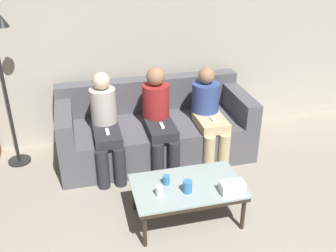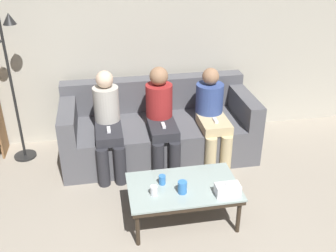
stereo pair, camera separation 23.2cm
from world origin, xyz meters
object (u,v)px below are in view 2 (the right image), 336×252
at_px(standing_lamp, 11,74).
at_px(seated_person_mid_right, 212,113).
at_px(coffee_table, 183,189).
at_px(cup_near_left, 154,190).
at_px(cup_far_center, 162,180).
at_px(game_remote, 183,185).
at_px(couch, 158,129).
at_px(tissue_box, 228,189).
at_px(seated_person_left_end, 108,121).
at_px(cup_near_right, 183,187).
at_px(seated_person_mid_left, 161,116).

xyz_separation_m(standing_lamp, seated_person_mid_right, (2.19, -0.41, -0.47)).
bearing_deg(standing_lamp, seated_person_mid_right, -10.66).
relative_size(coffee_table, cup_near_left, 11.41).
bearing_deg(cup_near_left, cup_far_center, 55.96).
height_order(coffee_table, game_remote, game_remote).
relative_size(coffee_table, cup_far_center, 11.32).
bearing_deg(standing_lamp, couch, -6.58).
height_order(tissue_box, seated_person_mid_right, seated_person_mid_right).
xyz_separation_m(couch, game_remote, (0.03, -1.28, 0.08)).
bearing_deg(seated_person_left_end, seated_person_mid_right, 0.71).
bearing_deg(coffee_table, cup_far_center, 160.19).
xyz_separation_m(cup_far_center, tissue_box, (0.54, -0.26, 0.01)).
height_order(tissue_box, standing_lamp, standing_lamp).
xyz_separation_m(couch, coffee_table, (0.03, -1.28, 0.03)).
bearing_deg(seated_person_left_end, coffee_table, -58.92).
height_order(cup_near_left, game_remote, cup_near_left).
relative_size(cup_far_center, seated_person_left_end, 0.08).
distance_m(tissue_box, standing_lamp, 2.66).
relative_size(cup_near_right, game_remote, 0.78).
bearing_deg(seated_person_mid_right, cup_near_right, -117.28).
bearing_deg(coffee_table, seated_person_left_end, 121.08).
bearing_deg(seated_person_mid_right, seated_person_mid_left, -179.41).
bearing_deg(cup_far_center, game_remote, -19.81).
bearing_deg(coffee_table, seated_person_mid_right, 61.80).
distance_m(cup_near_right, game_remote, 0.11).
bearing_deg(seated_person_mid_right, couch, 159.00).
distance_m(couch, seated_person_left_end, 0.70).
height_order(couch, seated_person_left_end, seated_person_left_end).
bearing_deg(seated_person_left_end, seated_person_mid_left, 0.83).
relative_size(cup_near_left, cup_far_center, 0.99).
bearing_deg(cup_far_center, tissue_box, -25.27).
height_order(cup_far_center, seated_person_mid_right, seated_person_mid_right).
height_order(couch, seated_person_mid_left, seated_person_mid_left).
distance_m(couch, standing_lamp, 1.77).
relative_size(standing_lamp, seated_person_left_end, 1.52).
height_order(cup_far_center, game_remote, cup_far_center).
xyz_separation_m(coffee_table, cup_far_center, (-0.19, 0.07, 0.08)).
distance_m(coffee_table, standing_lamp, 2.30).
xyz_separation_m(couch, cup_near_left, (-0.25, -1.36, 0.12)).
bearing_deg(cup_near_left, seated_person_left_end, 106.98).
distance_m(cup_far_center, seated_person_left_end, 1.08).
relative_size(couch, seated_person_mid_left, 1.97).
bearing_deg(seated_person_mid_left, coffee_table, -88.32).
bearing_deg(seated_person_mid_left, standing_lamp, 165.31).
relative_size(game_remote, seated_person_mid_right, 0.14).
height_order(standing_lamp, seated_person_left_end, standing_lamp).
bearing_deg(tissue_box, cup_near_left, 170.24).
bearing_deg(coffee_table, couch, 91.37).
bearing_deg(standing_lamp, cup_far_center, -44.10).
distance_m(coffee_table, tissue_box, 0.42).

